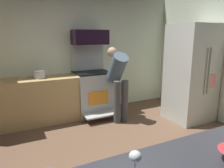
{
  "coord_description": "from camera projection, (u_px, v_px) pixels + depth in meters",
  "views": [
    {
      "loc": [
        -1.27,
        -2.25,
        1.7
      ],
      "look_at": [
        -0.0,
        0.3,
        1.05
      ],
      "focal_mm": 33.85,
      "sensor_mm": 36.0,
      "label": 1
    }
  ],
  "objects": [
    {
      "name": "ground_plane",
      "position": [
        122.0,
        164.0,
        2.89
      ],
      "size": [
        5.2,
        4.8,
        0.02
      ],
      "primitive_type": "cube",
      "color": "brown"
    },
    {
      "name": "wall_back",
      "position": [
        71.0,
        55.0,
        4.65
      ],
      "size": [
        5.2,
        0.12,
        2.6
      ],
      "primitive_type": "cube",
      "color": "silver",
      "rests_on": "ground"
    },
    {
      "name": "lower_cabinet_run",
      "position": [
        33.0,
        101.0,
        4.13
      ],
      "size": [
        2.4,
        0.6,
        0.9
      ],
      "primitive_type": "cube",
      "color": "tan",
      "rests_on": "ground"
    },
    {
      "name": "oven_range",
      "position": [
        93.0,
        91.0,
        4.65
      ],
      "size": [
        0.76,
        0.95,
        1.52
      ],
      "color": "#B5B9BA",
      "rests_on": "ground"
    },
    {
      "name": "microwave",
      "position": [
        90.0,
        37.0,
        4.47
      ],
      "size": [
        0.74,
        0.38,
        0.31
      ],
      "primitive_type": "cube",
      "color": "black",
      "rests_on": "oven_range"
    },
    {
      "name": "refrigerator",
      "position": [
        191.0,
        73.0,
        4.25
      ],
      "size": [
        0.83,
        0.78,
        1.93
      ],
      "color": "beige",
      "rests_on": "ground"
    },
    {
      "name": "person_cook",
      "position": [
        118.0,
        78.0,
        4.21
      ],
      "size": [
        0.31,
        0.61,
        1.48
      ],
      "color": "#444444",
      "rests_on": "ground"
    },
    {
      "name": "wine_glass_mid",
      "position": [
        135.0,
        157.0,
        1.24
      ],
      "size": [
        0.08,
        0.08,
        0.14
      ],
      "color": "silver",
      "rests_on": "counter_island"
    },
    {
      "name": "stock_pot",
      "position": [
        39.0,
        74.0,
        4.08
      ],
      "size": [
        0.24,
        0.24,
        0.16
      ],
      "primitive_type": "cylinder",
      "color": "#B6B3B8",
      "rests_on": "lower_cabinet_run"
    }
  ]
}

